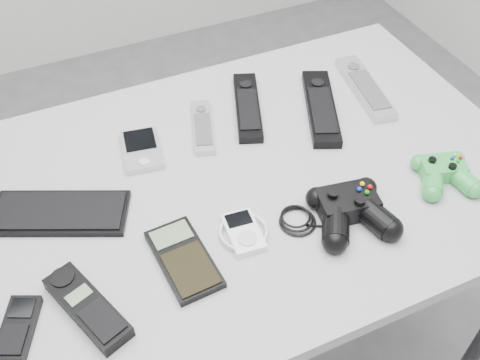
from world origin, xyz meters
name	(u,v)px	position (x,y,z in m)	size (l,w,h in m)	color
floor	(207,345)	(0.00, 0.00, 0.00)	(3.50, 3.50, 0.00)	slate
desk	(237,202)	(0.07, -0.09, 0.74)	(1.20, 0.77, 0.81)	#9A9A9C
pda_keyboard	(60,212)	(-0.28, -0.04, 0.81)	(0.25, 0.11, 0.02)	black
pda	(142,149)	(-0.08, 0.06, 0.82)	(0.08, 0.12, 0.02)	#BBBAC2
remote_silver_a	(203,126)	(0.06, 0.08, 0.82)	(0.04, 0.17, 0.02)	#BBBAC2
remote_black_a	(248,106)	(0.18, 0.10, 0.82)	(0.05, 0.23, 0.02)	black
remote_black_b	(321,107)	(0.33, 0.03, 0.82)	(0.06, 0.26, 0.02)	black
remote_silver_b	(365,87)	(0.46, 0.05, 0.82)	(0.06, 0.24, 0.02)	#B4B4BB
mobile_phone	(18,328)	(-0.39, -0.26, 0.82)	(0.05, 0.11, 0.02)	black
cordless_handset	(87,307)	(-0.28, -0.27, 0.82)	(0.06, 0.18, 0.03)	black
calculator	(184,259)	(-0.10, -0.24, 0.81)	(0.09, 0.17, 0.02)	black
mp3_player	(243,232)	(0.02, -0.23, 0.81)	(0.09, 0.10, 0.02)	white
controller_black	(351,208)	(0.22, -0.27, 0.83)	(0.26, 0.16, 0.05)	black
controller_green	(445,172)	(0.45, -0.26, 0.83)	(0.12, 0.13, 0.04)	green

